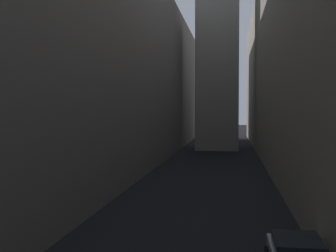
# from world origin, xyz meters

# --- Properties ---
(ground_plane) EXTENTS (264.00, 264.00, 0.00)m
(ground_plane) POSITION_xyz_m (0.00, 48.00, 0.00)
(ground_plane) COLOR black
(building_block_left) EXTENTS (14.68, 108.00, 20.53)m
(building_block_left) POSITION_xyz_m (-12.84, 50.00, 10.26)
(building_block_left) COLOR slate
(building_block_left) RESTS_ON ground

